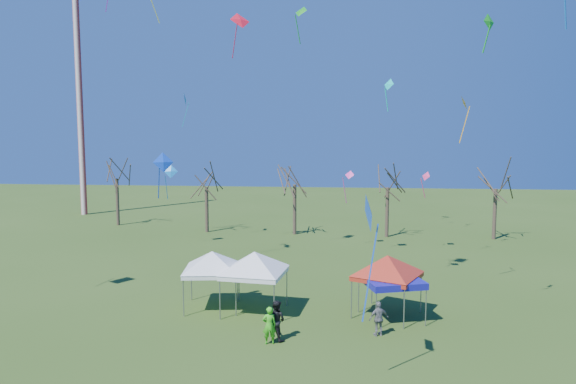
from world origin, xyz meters
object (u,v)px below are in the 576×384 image
Objects in this scene: tree_0 at (116,162)px; tent_blue at (391,281)px; tree_3 at (388,170)px; person_dark at (276,320)px; tent_red at (388,259)px; tent_white_west at (212,255)px; tree_2 at (295,167)px; tent_white_mid at (254,256)px; person_green at (269,325)px; tree_1 at (206,171)px; radio_mast at (80,106)px; tree_4 at (497,171)px; person_grey at (379,319)px.

tree_0 reaches higher than tent_blue.
person_dark is at bearing -105.42° from tree_3.
tree_3 is 21.22m from tent_red.
tree_2 is at bearing 83.74° from tent_white_west.
person_green is (1.33, -3.89, -2.13)m from tent_white_mid.
tent_white_west is (-2.31, -21.03, -3.47)m from tree_2.
tent_blue is at bearing -55.25° from tree_1.
tent_white_west is at bearing -56.06° from tree_0.
radio_mast reaches higher than tent_white_mid.
tent_white_west is 6.06m from person_green.
tent_white_west is 5.88m from person_dark.
tent_white_west is at bearing 175.53° from tent_blue.
tent_white_mid is (0.03, -21.54, -3.33)m from tree_2.
tree_2 is at bearing 107.55° from tent_red.
tree_0 is at bearing 127.02° from tent_white_mid.
tree_4 is (17.72, -0.38, -0.23)m from tree_2.
person_green is at bearing -105.68° from tree_3.
person_grey is at bearing -108.13° from tent_blue.
tree_3 is at bearing -16.31° from radio_mast.
tent_red reaches higher than person_green.
person_grey is (24.63, -27.00, -5.69)m from tree_0.
tree_2 is 25.37m from person_grey.
tent_red is at bearing -94.60° from tree_3.
person_dark is 1.08× the size of person_green.
tent_white_west is 2.37× the size of person_green.
tree_1 reaches higher than tent_white_mid.
tent_white_west is at bearing -117.35° from tree_3.
tree_4 is at bearing -93.74° from person_dark.
person_grey is at bearing -95.44° from tree_3.
tree_3 reaches higher than person_green.
tree_4 is 28.95m from tent_white_west.
person_grey is (-0.57, -2.75, -2.09)m from tent_red.
tree_4 is 24.32m from tent_blue.
tree_1 is at bearing -38.90° from person_dark.
radio_mast is at bearing 127.27° from tent_white_west.
tree_1 is 27.94m from person_green.
tree_4 is 30.38m from person_green.
tent_red is 7.11m from person_green.
tree_3 is at bearing -117.13° from person_grey.
tree_1 reaches higher than tent_white_west.
tree_0 is 1.12× the size of tree_1.
tree_0 is 2.15× the size of tent_white_west.
person_dark reaches higher than person_grey.
tent_red is at bearing 107.44° from tent_blue.
radio_mast is at bearing 136.02° from tent_blue.
tree_2 is at bearing -9.24° from tree_0.
radio_mast is at bearing 167.01° from tree_4.
radio_mast is at bearing 129.47° from tent_white_mid.
tent_white_west is 2.39m from tent_white_mid.
person_green is (-5.52, -3.68, -1.10)m from tent_blue.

